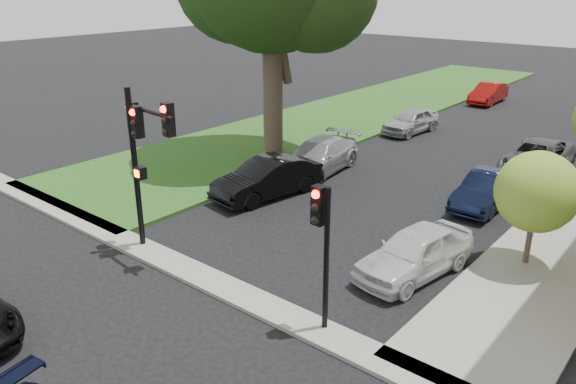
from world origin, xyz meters
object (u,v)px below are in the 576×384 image
Objects in this scene: small_tree_a at (537,192)px; car_parked_2 at (537,157)px; traffic_signal_secondary at (322,232)px; car_parked_5 at (267,178)px; car_parked_0 at (415,252)px; car_parked_9 at (488,93)px; car_parked_1 at (487,190)px; car_parked_7 at (411,121)px; traffic_signal_main at (142,142)px; car_parked_6 at (318,156)px.

car_parked_2 is at bearing 105.44° from small_tree_a.
traffic_signal_secondary reaches higher than car_parked_5.
car_parked_9 is (-7.49, 25.02, -0.03)m from car_parked_0.
car_parked_2 is at bearing 62.41° from car_parked_5.
car_parked_7 is at bearing 132.58° from car_parked_1.
traffic_signal_main is 18.59m from car_parked_7.
car_parked_0 is at bearing -74.89° from car_parked_9.
car_parked_7 is at bearing 158.97° from car_parked_2.
traffic_signal_main is at bearing -93.77° from car_parked_6.
car_parked_5 reaches higher than car_parked_1.
traffic_signal_main is at bearing 179.65° from traffic_signal_secondary.
car_parked_6 is 1.26× the size of car_parked_7.
car_parked_5 reaches higher than car_parked_0.
car_parked_0 is at bearing 83.15° from traffic_signal_secondary.
small_tree_a is at bearing 57.47° from car_parked_0.
car_parked_7 is at bearing 83.74° from car_parked_6.
traffic_signal_secondary is at bearing -0.35° from traffic_signal_main.
car_parked_1 is (-0.38, 6.46, -0.04)m from car_parked_0.
car_parked_5 reaches higher than car_parked_7.
traffic_signal_main is 1.30× the size of car_parked_7.
car_parked_6 reaches higher than car_parked_1.
car_parked_7 is (-0.32, 12.46, -0.08)m from car_parked_5.
car_parked_2 is at bearing 87.22° from car_parked_1.
car_parked_2 is 12.26m from car_parked_5.
car_parked_6 is at bearing -174.24° from car_parked_1.
small_tree_a reaches higher than car_parked_5.
small_tree_a is at bearing -67.79° from car_parked_9.
car_parked_6 is at bearing 102.86° from car_parked_5.
car_parked_9 is at bearing 90.52° from traffic_signal_main.
car_parked_2 is (0.32, 15.76, -1.93)m from traffic_signal_secondary.
traffic_signal_secondary is 4.44m from car_parked_0.
traffic_signal_main reaches higher than car_parked_0.
car_parked_2 is 9.74m from car_parked_6.
traffic_signal_main is 1.24× the size of car_parked_9.
car_parked_0 is at bearing -131.90° from small_tree_a.
car_parked_7 is (-7.65, 2.63, -0.03)m from car_parked_2.
small_tree_a is 10.01m from car_parked_5.
car_parked_1 is 8.41m from car_parked_5.
traffic_signal_secondary reaches higher than car_parked_2.
car_parked_2 is 15.12m from car_parked_9.
car_parked_9 is at bearing 113.76° from small_tree_a.
car_parked_6 is (-0.51, 9.59, -2.85)m from traffic_signal_main.
small_tree_a is 0.77× the size of car_parked_5.
small_tree_a is 0.86× the size of car_parked_0.
car_parked_0 is 26.12m from car_parked_9.
traffic_signal_main is 10.02m from car_parked_6.
car_parked_6 is at bearing -92.27° from car_parked_9.
car_parked_0 is (0.48, 3.98, -1.93)m from traffic_signal_secondary.
car_parked_6 is 19.36m from car_parked_9.
car_parked_6 is (-7.35, -0.80, 0.06)m from car_parked_1.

